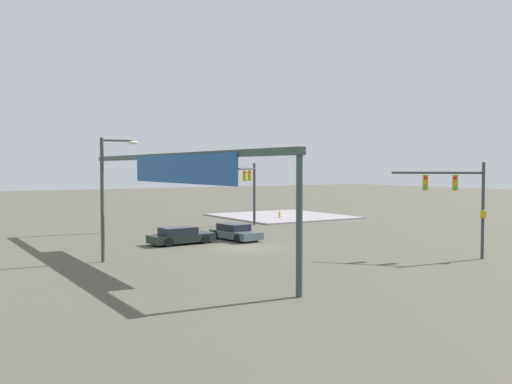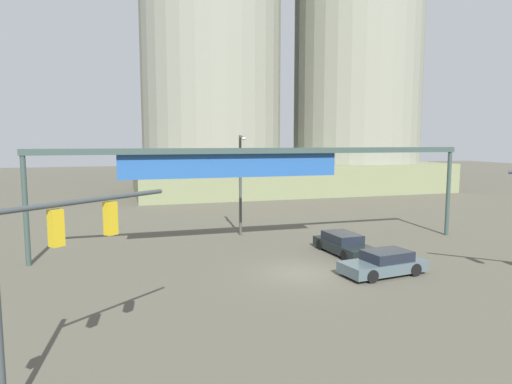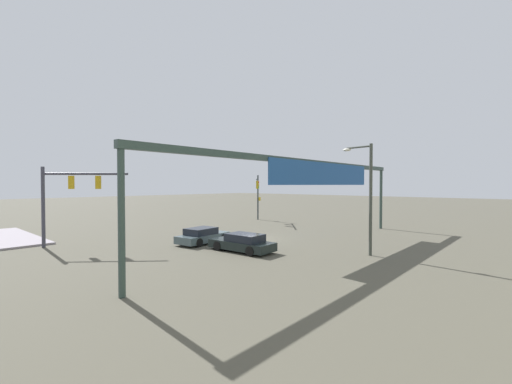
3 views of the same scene
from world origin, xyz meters
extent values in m
plane|color=#504C40|center=(0.00, 0.00, 0.00)|extent=(211.33, 211.33, 0.00)
cylinder|color=#3A3948|center=(12.61, -8.59, 2.90)|extent=(0.24, 0.24, 5.80)
cylinder|color=#3A3948|center=(10.49, -6.49, 5.29)|extent=(4.37, 4.34, 0.18)
cube|color=#BE9415|center=(11.21, -7.20, 4.68)|extent=(0.41, 0.41, 0.95)
cylinder|color=red|center=(11.09, -7.31, 4.97)|extent=(0.18, 0.18, 0.20)
cylinder|color=orange|center=(11.09, -7.31, 4.67)|extent=(0.18, 0.18, 0.20)
cylinder|color=green|center=(11.09, -7.31, 4.37)|extent=(0.18, 0.18, 0.20)
cube|color=#BE9415|center=(9.87, -5.87, 4.68)|extent=(0.41, 0.41, 0.95)
cylinder|color=red|center=(9.76, -5.98, 4.97)|extent=(0.18, 0.18, 0.20)
cylinder|color=orange|center=(9.76, -5.98, 4.67)|extent=(0.18, 0.18, 0.20)
cylinder|color=green|center=(9.76, -5.98, 4.37)|extent=(0.18, 0.18, 0.20)
cylinder|color=#343C3E|center=(-11.46, -9.44, 2.86)|extent=(0.19, 0.19, 5.73)
cylinder|color=#343C3E|center=(-9.45, -7.73, 5.10)|extent=(4.11, 3.52, 0.14)
cube|color=gold|center=(-10.26, -8.42, 4.50)|extent=(0.41, 0.41, 0.95)
cylinder|color=red|center=(-10.36, -8.30, 4.80)|extent=(0.19, 0.18, 0.20)
cylinder|color=orange|center=(-10.36, -8.30, 4.50)|extent=(0.19, 0.18, 0.20)
cylinder|color=green|center=(-10.36, -8.30, 4.20)|extent=(0.19, 0.18, 0.20)
cube|color=gold|center=(-8.96, -7.32, 4.50)|extent=(0.41, 0.41, 0.95)
cylinder|color=red|center=(-9.07, -7.20, 4.80)|extent=(0.19, 0.18, 0.20)
cylinder|color=orange|center=(-9.07, -7.20, 4.50)|extent=(0.19, 0.18, 0.20)
cylinder|color=green|center=(-9.07, -7.20, 4.20)|extent=(0.19, 0.18, 0.20)
cube|color=gold|center=(-11.61, -9.26, 2.67)|extent=(0.38, 0.38, 0.44)
cylinder|color=#3C413B|center=(-0.55, 9.88, 3.56)|extent=(0.20, 0.20, 7.11)
cylinder|color=#3C413B|center=(-0.66, 9.01, 6.96)|extent=(0.35, 1.77, 0.12)
ellipsoid|color=silver|center=(-0.78, 8.13, 6.86)|extent=(0.38, 0.63, 0.20)
cylinder|color=#31433E|center=(-13.57, 5.59, 2.97)|extent=(0.28, 0.28, 5.94)
cylinder|color=#31433E|center=(13.57, 5.59, 2.97)|extent=(0.28, 0.28, 5.94)
cube|color=#31433E|center=(0.00, 5.59, 6.11)|extent=(27.54, 0.35, 0.35)
cube|color=#214D90|center=(-2.08, 5.81, 5.33)|extent=(13.55, 0.08, 1.67)
cube|color=#445359|center=(3.83, -1.45, 0.44)|extent=(4.51, 2.36, 0.55)
cube|color=black|center=(4.08, -1.42, 0.96)|extent=(2.43, 1.88, 0.50)
cylinder|color=black|center=(2.61, -2.47, 0.32)|extent=(0.66, 0.30, 0.64)
cylinder|color=black|center=(2.39, -0.78, 0.32)|extent=(0.66, 0.30, 0.64)
cylinder|color=black|center=(5.26, -2.13, 0.32)|extent=(0.66, 0.30, 0.64)
cylinder|color=black|center=(5.05, -0.44, 0.32)|extent=(0.66, 0.30, 0.64)
cube|color=black|center=(4.00, 2.87, 0.44)|extent=(2.10, 4.75, 0.55)
cube|color=black|center=(3.99, 3.15, 0.96)|extent=(1.74, 2.51, 0.50)
cylinder|color=black|center=(4.94, 1.49, 0.32)|extent=(0.26, 0.65, 0.64)
cylinder|color=black|center=(3.26, 1.38, 0.32)|extent=(0.26, 0.65, 0.64)
cylinder|color=black|center=(4.75, 4.36, 0.32)|extent=(0.26, 0.65, 0.64)
cylinder|color=black|center=(3.07, 4.25, 0.32)|extent=(0.26, 0.65, 0.64)
camera|label=1|loc=(-32.44, 19.61, 5.43)|focal=39.70mm
camera|label=2|loc=(-8.64, -20.58, 6.69)|focal=31.39mm
camera|label=3|loc=(19.45, 18.11, 4.51)|focal=22.57mm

